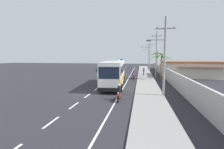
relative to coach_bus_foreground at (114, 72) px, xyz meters
The scene contains 16 objects.
ground_plane 6.14m from the coach_bus_foreground, 109.48° to the right, with size 160.00×160.00×0.00m, color #28282D.
sidewalk_kerb 6.94m from the coach_bus_foreground, 42.99° to the left, with size 3.20×90.00×0.14m, color gray.
lane_markings 9.41m from the coach_bus_foreground, 88.72° to the left, with size 3.61×71.00×0.01m.
boundary_wall 12.21m from the coach_bus_foreground, 44.57° to the left, with size 0.24×60.00×2.14m, color #B2B2AD.
coach_bus_foreground is the anchor object (origin of this frame).
coach_bus_far_lane 36.14m from the coach_bus_foreground, 95.92° to the left, with size 3.40×12.26×3.74m.
motorcycle_beside_bus 8.21m from the coach_bus_foreground, 77.10° to the right, with size 0.56×1.96×1.66m.
motorcycle_trailing 9.18m from the coach_bus_foreground, 74.22° to the left, with size 0.56×1.96×1.61m.
pedestrian_near_kerb 13.93m from the coach_bus_foreground, 70.88° to the left, with size 0.36×0.36×1.80m.
utility_pole_nearest 8.67m from the coach_bus_foreground, 40.56° to the right, with size 3.01×0.24×8.53m.
utility_pole_mid 13.30m from the coach_bus_foreground, 57.59° to the left, with size 2.05×0.24×9.38m.
utility_pole_far 28.25m from the coach_bus_foreground, 76.76° to the left, with size 3.70×0.24×9.38m.
utility_pole_distant 44.32m from the coach_bus_foreground, 81.28° to the left, with size 2.96×0.24×9.20m.
palm_nearest 17.06m from the coach_bus_foreground, 63.84° to the left, with size 3.07×2.99×5.55m.
palm_second 10.90m from the coach_bus_foreground, 45.06° to the left, with size 3.92×3.77×4.91m.
roadside_building 20.22m from the coach_bus_foreground, 43.11° to the left, with size 12.23×9.87×3.33m.
Camera 1 is at (5.83, -18.35, 4.39)m, focal length 26.39 mm.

